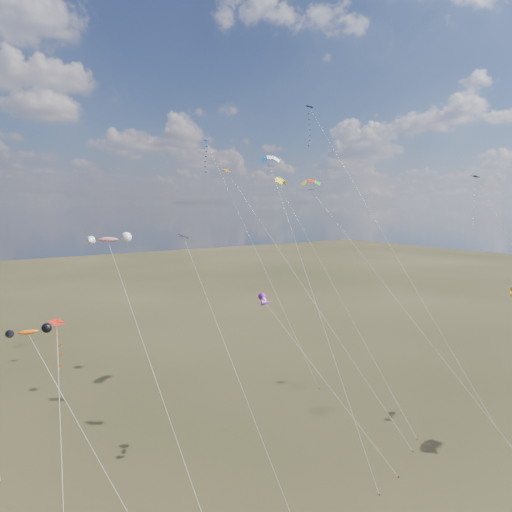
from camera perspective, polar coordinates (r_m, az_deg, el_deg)
ground at (r=43.63m, az=15.24°, el=-28.17°), size 400.00×400.00×0.00m
diamond_black_high at (r=66.33m, az=7.99°, el=13.83°), size 5.19×27.71×38.50m
diamond_navy_tall at (r=69.18m, az=-5.36°, el=10.47°), size 7.63×18.53×34.23m
diamond_black_mid at (r=40.28m, az=-5.82°, el=-5.95°), size 4.17×11.99×21.92m
diamond_red_low at (r=37.00m, az=-23.49°, el=-11.70°), size 3.14×13.35×16.16m
diamond_navy_right at (r=66.65m, az=26.21°, el=5.11°), size 3.38×19.62×28.35m
diamond_orange_center at (r=53.77m, az=2.61°, el=1.30°), size 8.11×24.06×29.02m
parafoil_yellow at (r=61.95m, az=3.19°, el=9.53°), size 3.67×22.82×28.71m
parafoil_blue_white at (r=55.31m, az=1.87°, el=12.00°), size 4.67×21.78×30.72m
parafoil_tricolor at (r=49.28m, az=7.10°, el=9.02°), size 8.87×23.52×27.60m
novelty_orange_black at (r=39.49m, az=-26.51°, el=-8.60°), size 7.35×9.87×15.37m
novelty_white_purple at (r=44.04m, az=1.12°, el=-5.57°), size 8.54×11.65×15.96m
novelty_redwhite_stripe at (r=48.41m, az=-17.96°, el=1.90°), size 4.13×20.17×21.73m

